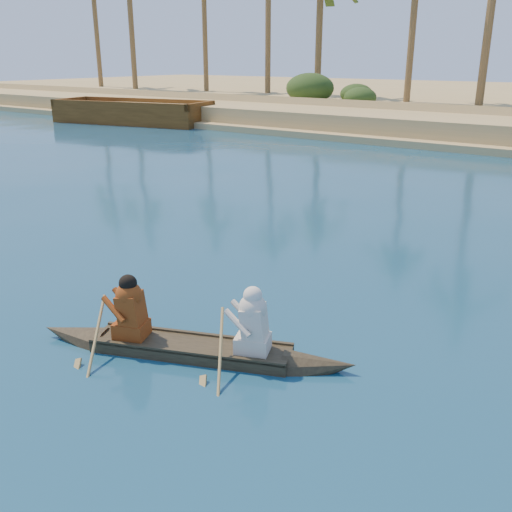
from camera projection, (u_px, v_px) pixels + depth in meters
The scene contains 2 objects.
canoe at pixel (191, 338), 8.88m from camera, with size 5.04×2.53×1.42m.
barge_left at pixel (133, 114), 39.51m from camera, with size 11.53×5.84×1.84m.
Camera 1 is at (-2.56, -6.07, 4.43)m, focal length 40.00 mm.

